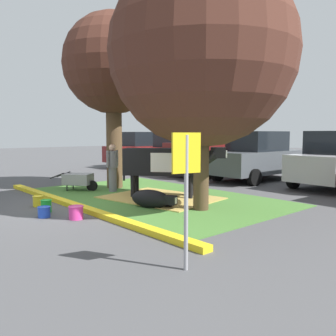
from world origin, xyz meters
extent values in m
plane|color=#4C4C4F|center=(0.00, 0.00, 0.00)|extent=(80.00, 80.00, 0.00)
cube|color=#477A33|center=(0.18, 2.22, 0.01)|extent=(7.96, 4.81, 0.02)
cube|color=yellow|center=(0.18, -0.33, 0.06)|extent=(9.16, 0.24, 0.12)
cube|color=tan|center=(0.59, 2.16, 0.03)|extent=(3.56, 2.91, 0.04)
cylinder|color=brown|center=(-2.08, 2.29, 1.56)|extent=(0.55, 0.55, 3.13)
sphere|color=#4C281E|center=(-2.08, 2.29, 4.33)|extent=(3.44, 3.44, 3.44)
cylinder|color=#4C3823|center=(2.45, 1.94, 1.14)|extent=(0.39, 0.39, 2.28)
sphere|color=#4C281E|center=(2.45, 1.94, 3.88)|extent=(4.57, 4.57, 4.57)
cube|color=black|center=(0.46, 2.36, 1.09)|extent=(2.20, 2.03, 0.80)
cube|color=white|center=(0.57, 2.46, 1.09)|extent=(1.15, 1.13, 0.56)
cylinder|color=black|center=(1.47, 3.23, 1.19)|extent=(0.69, 0.66, 0.58)
cube|color=black|center=(1.71, 3.44, 1.37)|extent=(0.50, 0.48, 0.32)
cube|color=white|center=(1.86, 3.57, 1.33)|extent=(0.22, 0.23, 0.20)
cylinder|color=black|center=(0.95, 3.11, 0.35)|extent=(0.14, 0.14, 0.69)
cylinder|color=black|center=(1.27, 2.74, 0.35)|extent=(0.14, 0.14, 0.69)
cylinder|color=black|center=(-0.36, 1.99, 0.35)|extent=(0.14, 0.14, 0.69)
cylinder|color=black|center=(-0.04, 1.61, 0.35)|extent=(0.14, 0.14, 0.69)
cylinder|color=black|center=(-0.45, 1.58, 0.84)|extent=(0.06, 0.06, 0.70)
ellipsoid|color=black|center=(1.40, 1.14, 0.24)|extent=(1.20, 0.84, 0.48)
cube|color=black|center=(1.96, 1.35, 0.26)|extent=(0.33, 0.29, 0.22)
cube|color=silver|center=(2.07, 1.40, 0.26)|extent=(0.09, 0.11, 0.16)
cylinder|color=black|center=(1.66, 1.43, 0.06)|extent=(0.36, 0.22, 0.10)
cylinder|color=slate|center=(-1.41, 1.78, 0.40)|extent=(0.26, 0.26, 0.81)
cylinder|color=slate|center=(-1.41, 1.78, 1.09)|extent=(0.34, 0.34, 0.56)
sphere|color=tan|center=(-1.41, 1.78, 1.47)|extent=(0.22, 0.22, 0.22)
cylinder|color=slate|center=(-1.47, 1.99, 1.11)|extent=(0.09, 0.09, 0.53)
cylinder|color=slate|center=(-1.36, 1.57, 1.11)|extent=(0.09, 0.09, 0.53)
cube|color=gray|center=(-2.39, 1.03, 0.40)|extent=(1.08, 1.02, 0.36)
cylinder|color=black|center=(-1.99, 1.33, 0.18)|extent=(0.35, 0.30, 0.36)
cylinder|color=black|center=(-2.76, 1.02, 0.12)|extent=(0.04, 0.04, 0.24)
cylinder|color=black|center=(-2.49, 0.67, 0.12)|extent=(0.04, 0.04, 0.24)
cylinder|color=black|center=(-3.04, 0.81, 0.52)|extent=(0.45, 0.35, 0.23)
cylinder|color=black|center=(-2.77, 0.46, 0.52)|extent=(0.45, 0.35, 0.23)
cylinder|color=#99999E|center=(5.02, -1.08, 0.96)|extent=(0.06, 0.06, 1.91)
cube|color=yellow|center=(5.02, -1.08, 1.66)|extent=(0.14, 0.44, 0.56)
cylinder|color=yellow|center=(-0.71, -0.99, 0.14)|extent=(0.26, 0.26, 0.27)
torus|color=yellow|center=(-0.71, -0.99, 0.27)|extent=(0.28, 0.28, 0.02)
cylinder|color=green|center=(0.12, -1.11, 0.15)|extent=(0.25, 0.25, 0.30)
torus|color=green|center=(0.12, -1.11, 0.30)|extent=(0.27, 0.27, 0.02)
cylinder|color=blue|center=(0.59, -1.35, 0.12)|extent=(0.28, 0.28, 0.24)
torus|color=blue|center=(0.59, -1.35, 0.24)|extent=(0.30, 0.30, 0.02)
cylinder|color=#EA3893|center=(1.24, -0.88, 0.15)|extent=(0.32, 0.32, 0.29)
torus|color=#EA3893|center=(1.24, -0.88, 0.29)|extent=(0.34, 0.34, 0.02)
cube|color=maroon|center=(-7.94, 7.99, 0.77)|extent=(1.87, 4.43, 0.90)
cube|color=black|center=(-7.94, 7.99, 1.62)|extent=(1.62, 2.23, 0.80)
cylinder|color=black|center=(-8.81, 9.43, 0.32)|extent=(0.23, 0.64, 0.64)
cylinder|color=black|center=(-7.01, 9.40, 0.32)|extent=(0.23, 0.64, 0.64)
cylinder|color=black|center=(-8.86, 6.57, 0.32)|extent=(0.23, 0.64, 0.64)
cylinder|color=black|center=(-7.06, 6.54, 0.32)|extent=(0.23, 0.64, 0.64)
cube|color=red|center=(-5.31, 8.36, 0.77)|extent=(1.87, 4.43, 0.90)
cube|color=black|center=(-5.31, 8.36, 1.62)|extent=(1.62, 2.23, 0.80)
cylinder|color=black|center=(-6.18, 9.80, 0.32)|extent=(0.23, 0.64, 0.64)
cylinder|color=black|center=(-4.38, 9.77, 0.32)|extent=(0.23, 0.64, 0.64)
cylinder|color=black|center=(-6.23, 6.94, 0.32)|extent=(0.23, 0.64, 0.64)
cylinder|color=black|center=(-4.43, 6.91, 0.32)|extent=(0.23, 0.64, 0.64)
cube|color=maroon|center=(-2.44, 7.93, 0.92)|extent=(1.98, 4.63, 1.20)
cube|color=black|center=(-2.44, 7.93, 2.02)|extent=(1.73, 3.23, 1.00)
cylinder|color=black|center=(-3.36, 9.44, 0.32)|extent=(0.23, 0.64, 0.64)
cylinder|color=black|center=(-1.46, 9.40, 0.32)|extent=(0.23, 0.64, 0.64)
cylinder|color=black|center=(-3.41, 6.45, 0.32)|extent=(0.23, 0.64, 0.64)
cylinder|color=black|center=(-1.51, 6.41, 0.32)|extent=(0.23, 0.64, 0.64)
cube|color=#4C5156|center=(0.02, 7.87, 0.77)|extent=(1.87, 4.43, 0.90)
cube|color=black|center=(0.02, 7.87, 1.62)|extent=(1.62, 2.23, 0.80)
cylinder|color=black|center=(-0.86, 9.32, 0.32)|extent=(0.23, 0.64, 0.64)
cylinder|color=black|center=(0.94, 9.29, 0.32)|extent=(0.23, 0.64, 0.64)
cylinder|color=black|center=(-0.91, 6.46, 0.32)|extent=(0.23, 0.64, 0.64)
cylinder|color=black|center=(0.89, 6.43, 0.32)|extent=(0.23, 0.64, 0.64)
cylinder|color=black|center=(2.19, 9.86, 0.32)|extent=(0.23, 0.64, 0.64)
cylinder|color=black|center=(2.14, 7.00, 0.32)|extent=(0.23, 0.64, 0.64)
camera|label=1|loc=(8.49, -4.47, 1.93)|focal=37.69mm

